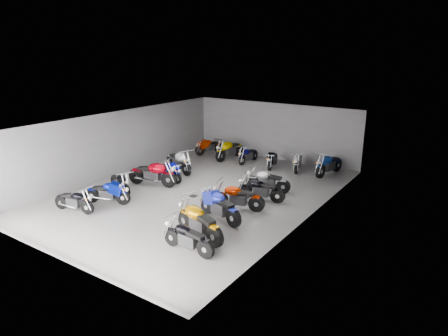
# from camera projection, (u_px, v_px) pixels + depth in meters

# --- Properties ---
(ground) EXTENTS (14.00, 14.00, 0.00)m
(ground) POSITION_uv_depth(u_px,v_px,m) (200.00, 193.00, 17.61)
(ground) COLOR #999691
(ground) RESTS_ON ground
(wall_back) EXTENTS (10.00, 0.10, 3.20)m
(wall_back) POSITION_uv_depth(u_px,v_px,m) (274.00, 131.00, 22.71)
(wall_back) COLOR slate
(wall_back) RESTS_ON ground
(wall_left) EXTENTS (0.10, 14.00, 3.20)m
(wall_left) POSITION_uv_depth(u_px,v_px,m) (120.00, 143.00, 19.83)
(wall_left) COLOR slate
(wall_left) RESTS_ON ground
(wall_right) EXTENTS (0.10, 14.00, 3.20)m
(wall_right) POSITION_uv_depth(u_px,v_px,m) (309.00, 178.00, 14.47)
(wall_right) COLOR slate
(wall_right) RESTS_ON ground
(ceiling) EXTENTS (10.00, 14.00, 0.04)m
(ceiling) POSITION_uv_depth(u_px,v_px,m) (199.00, 121.00, 16.69)
(ceiling) COLOR black
(ceiling) RESTS_ON wall_back
(drain_grate) EXTENTS (0.32, 0.32, 0.01)m
(drain_grate) POSITION_uv_depth(u_px,v_px,m) (193.00, 196.00, 17.21)
(drain_grate) COLOR black
(drain_grate) RESTS_ON ground
(motorcycle_left_a) EXTENTS (1.88, 0.49, 0.83)m
(motorcycle_left_a) POSITION_uv_depth(u_px,v_px,m) (74.00, 201.00, 15.47)
(motorcycle_left_a) COLOR black
(motorcycle_left_a) RESTS_ON ground
(motorcycle_left_b) EXTENTS (1.89, 0.87, 0.87)m
(motorcycle_left_b) POSITION_uv_depth(u_px,v_px,m) (108.00, 193.00, 16.28)
(motorcycle_left_b) COLOR black
(motorcycle_left_b) RESTS_ON ground
(motorcycle_left_c) EXTENTS (1.93, 0.87, 0.89)m
(motorcycle_left_c) POSITION_uv_depth(u_px,v_px,m) (120.00, 183.00, 17.41)
(motorcycle_left_c) COLOR black
(motorcycle_left_c) RESTS_ON ground
(motorcycle_left_d) EXTENTS (2.36, 0.80, 1.06)m
(motorcycle_left_d) POSITION_uv_depth(u_px,v_px,m) (153.00, 174.00, 18.41)
(motorcycle_left_d) COLOR black
(motorcycle_left_d) RESTS_ON ground
(motorcycle_left_e) EXTENTS (1.90, 0.56, 0.85)m
(motorcycle_left_e) POSITION_uv_depth(u_px,v_px,m) (169.00, 171.00, 19.15)
(motorcycle_left_e) COLOR black
(motorcycle_left_e) RESTS_ON ground
(motorcycle_left_f) EXTENTS (2.23, 0.96, 1.02)m
(motorcycle_left_f) POSITION_uv_depth(u_px,v_px,m) (179.00, 161.00, 20.45)
(motorcycle_left_f) COLOR black
(motorcycle_left_f) RESTS_ON ground
(motorcycle_right_a) EXTENTS (1.98, 0.40, 0.87)m
(motorcycle_right_a) POSITION_uv_depth(u_px,v_px,m) (188.00, 238.00, 12.40)
(motorcycle_right_a) COLOR black
(motorcycle_right_a) RESTS_ON ground
(motorcycle_right_b) EXTENTS (2.33, 0.82, 1.05)m
(motorcycle_right_b) POSITION_uv_depth(u_px,v_px,m) (199.00, 222.00, 13.29)
(motorcycle_right_b) COLOR black
(motorcycle_right_b) RESTS_ON ground
(motorcycle_right_c) EXTENTS (2.21, 0.81, 1.00)m
(motorcycle_right_c) POSITION_uv_depth(u_px,v_px,m) (219.00, 206.00, 14.70)
(motorcycle_right_c) COLOR black
(motorcycle_right_c) RESTS_ON ground
(motorcycle_right_d) EXTENTS (2.07, 0.76, 0.94)m
(motorcycle_right_d) POSITION_uv_depth(u_px,v_px,m) (238.00, 197.00, 15.66)
(motorcycle_right_d) COLOR black
(motorcycle_right_d) RESTS_ON ground
(motorcycle_right_e) EXTENTS (2.03, 0.60, 0.90)m
(motorcycle_right_e) POSITION_uv_depth(u_px,v_px,m) (260.00, 189.00, 16.59)
(motorcycle_right_e) COLOR black
(motorcycle_right_e) RESTS_ON ground
(motorcycle_right_f) EXTENTS (2.02, 0.59, 0.90)m
(motorcycle_right_f) POSITION_uv_depth(u_px,v_px,m) (267.00, 181.00, 17.71)
(motorcycle_right_f) COLOR black
(motorcycle_right_f) RESTS_ON ground
(motorcycle_back_a) EXTENTS (0.82, 1.86, 0.86)m
(motorcycle_back_a) POSITION_uv_depth(u_px,v_px,m) (209.00, 146.00, 23.98)
(motorcycle_back_a) COLOR black
(motorcycle_back_a) RESTS_ON ground
(motorcycle_back_b) EXTENTS (0.53, 2.37, 1.04)m
(motorcycle_back_b) POSITION_uv_depth(u_px,v_px,m) (230.00, 150.00, 22.83)
(motorcycle_back_b) COLOR black
(motorcycle_back_b) RESTS_ON ground
(motorcycle_back_c) EXTENTS (0.37, 1.88, 0.83)m
(motorcycle_back_c) POSITION_uv_depth(u_px,v_px,m) (248.00, 155.00, 22.14)
(motorcycle_back_c) COLOR black
(motorcycle_back_c) RESTS_ON ground
(motorcycle_back_d) EXTENTS (0.60, 1.83, 0.82)m
(motorcycle_back_d) POSITION_uv_depth(u_px,v_px,m) (272.00, 159.00, 21.24)
(motorcycle_back_d) COLOR black
(motorcycle_back_d) RESTS_ON ground
(motorcycle_back_e) EXTENTS (0.66, 1.88, 0.85)m
(motorcycle_back_e) POSITION_uv_depth(u_px,v_px,m) (298.00, 162.00, 20.71)
(motorcycle_back_e) COLOR black
(motorcycle_back_e) RESTS_ON ground
(motorcycle_back_f) EXTENTS (0.63, 2.25, 1.00)m
(motorcycle_back_f) POSITION_uv_depth(u_px,v_px,m) (329.00, 164.00, 19.98)
(motorcycle_back_f) COLOR black
(motorcycle_back_f) RESTS_ON ground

